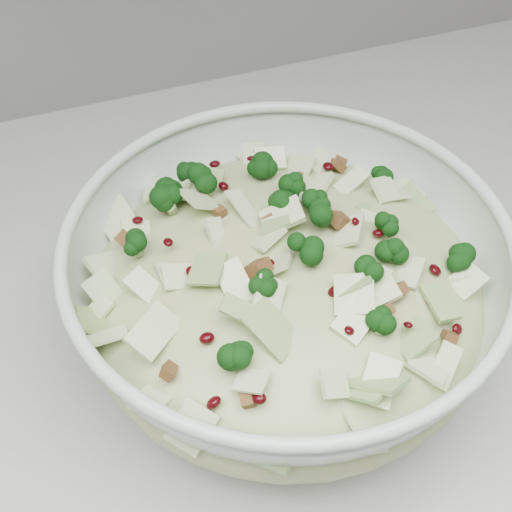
{
  "coord_description": "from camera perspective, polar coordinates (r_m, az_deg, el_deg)",
  "views": [
    {
      "loc": [
        -0.22,
        1.3,
        1.36
      ],
      "look_at": [
        -0.11,
        1.62,
        0.99
      ],
      "focal_mm": 50.0,
      "sensor_mm": 36.0,
      "label": 1
    }
  ],
  "objects": [
    {
      "name": "salad",
      "position": [
        0.5,
        2.45,
        -1.5
      ],
      "size": [
        0.31,
        0.31,
        0.12
      ],
      "rotation": [
        0.0,
        0.0,
        -0.08
      ],
      "color": "#A4AF77",
      "rests_on": "mixing_bowl"
    },
    {
      "name": "mixing_bowl",
      "position": [
        0.51,
        2.38,
        -2.97
      ],
      "size": [
        0.37,
        0.37,
        0.12
      ],
      "rotation": [
        0.0,
        0.0,
        -0.22
      ],
      "color": "silver",
      "rests_on": "counter"
    },
    {
      "name": "counter",
      "position": [
        1.02,
        4.37,
        -16.14
      ],
      "size": [
        3.6,
        0.6,
        0.9
      ],
      "primitive_type": "cube",
      "color": "#B5B5B0",
      "rests_on": "floor"
    }
  ]
}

